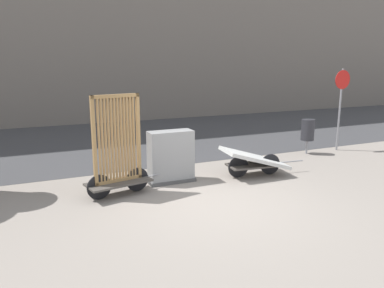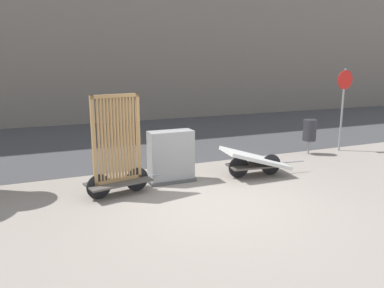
{
  "view_description": "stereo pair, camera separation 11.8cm",
  "coord_description": "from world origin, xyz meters",
  "px_view_note": "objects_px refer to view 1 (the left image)",
  "views": [
    {
      "loc": [
        -3.32,
        -6.07,
        2.73
      ],
      "look_at": [
        0.0,
        1.39,
        0.95
      ],
      "focal_mm": 35.0,
      "sensor_mm": 36.0,
      "label": 1
    },
    {
      "loc": [
        -3.21,
        -6.11,
        2.73
      ],
      "look_at": [
        0.0,
        1.39,
        0.95
      ],
      "focal_mm": 35.0,
      "sensor_mm": 36.0,
      "label": 2
    }
  ],
  "objects_px": {
    "utility_cabinet": "(171,158)",
    "sign_post": "(341,97)",
    "trash_bin": "(308,130)",
    "bike_cart_with_mattress": "(255,160)",
    "bike_cart_with_bedframe": "(118,159)"
  },
  "relations": [
    {
      "from": "bike_cart_with_bedframe",
      "to": "utility_cabinet",
      "type": "xyz_separation_m",
      "value": [
        1.32,
        0.41,
        -0.23
      ]
    },
    {
      "from": "trash_bin",
      "to": "sign_post",
      "type": "distance_m",
      "value": 1.54
    },
    {
      "from": "bike_cart_with_mattress",
      "to": "utility_cabinet",
      "type": "height_order",
      "value": "utility_cabinet"
    },
    {
      "from": "utility_cabinet",
      "to": "trash_bin",
      "type": "xyz_separation_m",
      "value": [
        4.78,
        0.9,
        0.17
      ]
    },
    {
      "from": "trash_bin",
      "to": "sign_post",
      "type": "height_order",
      "value": "sign_post"
    },
    {
      "from": "bike_cart_with_mattress",
      "to": "bike_cart_with_bedframe",
      "type": "bearing_deg",
      "value": -173.84
    },
    {
      "from": "bike_cart_with_mattress",
      "to": "sign_post",
      "type": "height_order",
      "value": "sign_post"
    },
    {
      "from": "utility_cabinet",
      "to": "sign_post",
      "type": "height_order",
      "value": "sign_post"
    },
    {
      "from": "sign_post",
      "to": "bike_cart_with_bedframe",
      "type": "bearing_deg",
      "value": -169.94
    },
    {
      "from": "bike_cart_with_mattress",
      "to": "sign_post",
      "type": "bearing_deg",
      "value": 24.35
    },
    {
      "from": "bike_cart_with_bedframe",
      "to": "sign_post",
      "type": "bearing_deg",
      "value": -1.79
    },
    {
      "from": "trash_bin",
      "to": "sign_post",
      "type": "bearing_deg",
      "value": -0.4
    },
    {
      "from": "bike_cart_with_mattress",
      "to": "utility_cabinet",
      "type": "xyz_separation_m",
      "value": [
        -2.04,
        0.41,
        0.16
      ]
    },
    {
      "from": "bike_cart_with_bedframe",
      "to": "sign_post",
      "type": "xyz_separation_m",
      "value": [
        7.31,
        1.3,
        0.88
      ]
    },
    {
      "from": "utility_cabinet",
      "to": "trash_bin",
      "type": "height_order",
      "value": "utility_cabinet"
    }
  ]
}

